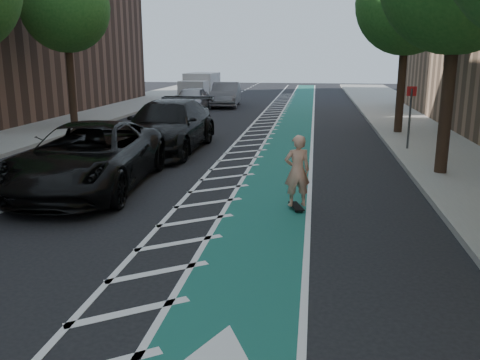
% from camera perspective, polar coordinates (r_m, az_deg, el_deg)
% --- Properties ---
extents(ground, '(120.00, 120.00, 0.00)m').
position_cam_1_polar(ground, '(9.47, -18.00, -9.31)').
color(ground, black).
rests_on(ground, ground).
extents(bike_lane, '(2.00, 90.00, 0.01)m').
position_cam_1_polar(bike_lane, '(18.15, 4.84, 2.37)').
color(bike_lane, '#1C6255').
rests_on(bike_lane, ground).
extents(buffer_strip, '(1.40, 90.00, 0.01)m').
position_cam_1_polar(buffer_strip, '(18.30, 0.14, 2.51)').
color(buffer_strip, silver).
rests_on(buffer_strip, ground).
extents(sidewalk_right, '(5.00, 90.00, 0.15)m').
position_cam_1_polar(sidewalk_right, '(18.91, 24.91, 1.79)').
color(sidewalk_right, gray).
rests_on(sidewalk_right, ground).
extents(curb_right, '(0.12, 90.00, 0.16)m').
position_cam_1_polar(curb_right, '(18.35, 17.57, 2.12)').
color(curb_right, gray).
rests_on(curb_right, ground).
extents(curb_left, '(0.12, 90.00, 0.16)m').
position_cam_1_polar(curb_left, '(21.23, -23.39, 3.16)').
color(curb_left, gray).
rests_on(curb_left, ground).
extents(tree_r_d, '(4.20, 4.20, 7.90)m').
position_cam_1_polar(tree_r_d, '(24.16, 18.42, 18.35)').
color(tree_r_d, '#382619').
rests_on(tree_r_d, ground).
extents(tree_l_d, '(4.20, 4.20, 7.90)m').
position_cam_1_polar(tree_l_d, '(26.68, -19.29, 17.80)').
color(tree_l_d, '#382619').
rests_on(tree_l_d, ground).
extents(sign_post, '(0.35, 0.08, 2.47)m').
position_cam_1_polar(sign_post, '(20.20, 18.52, 6.74)').
color(sign_post, '#4C4C4C').
rests_on(sign_post, ground).
extents(skateboard, '(0.42, 0.77, 0.10)m').
position_cam_1_polar(skateboard, '(12.27, 6.33, -2.95)').
color(skateboard, black).
rests_on(skateboard, ground).
extents(skateboarder, '(0.72, 0.58, 1.71)m').
position_cam_1_polar(skateboarder, '(12.05, 6.44, 1.04)').
color(skateboarder, tan).
rests_on(skateboarder, skateboard).
extents(suv_near, '(3.41, 6.68, 1.81)m').
position_cam_1_polar(suv_near, '(14.51, -16.62, 2.52)').
color(suv_near, black).
rests_on(suv_near, ground).
extents(suv_far, '(2.79, 6.64, 1.91)m').
position_cam_1_polar(suv_far, '(19.72, -8.15, 6.00)').
color(suv_far, black).
rests_on(suv_far, ground).
extents(car_silver, '(2.05, 4.74, 1.59)m').
position_cam_1_polar(car_silver, '(33.68, -5.47, 9.04)').
color(car_silver, '#ACABB0').
rests_on(car_silver, ground).
extents(car_grey, '(2.19, 5.28, 1.70)m').
position_cam_1_polar(car_grey, '(36.73, -1.61, 9.58)').
color(car_grey, slate).
rests_on(car_grey, ground).
extents(box_truck, '(2.54, 5.22, 2.13)m').
position_cam_1_polar(box_truck, '(42.80, -4.51, 10.33)').
color(box_truck, silver).
rests_on(box_truck, ground).
extents(barrel_a, '(0.71, 0.71, 0.97)m').
position_cam_1_polar(barrel_a, '(18.77, -16.58, 3.63)').
color(barrel_a, '#F64B0C').
rests_on(barrel_a, ground).
extents(barrel_b, '(0.72, 0.72, 0.98)m').
position_cam_1_polar(barrel_b, '(22.37, -11.18, 5.53)').
color(barrel_b, '#E9520C').
rests_on(barrel_b, ground).
extents(barrel_c, '(0.58, 0.58, 0.79)m').
position_cam_1_polar(barrel_c, '(25.45, -7.75, 6.46)').
color(barrel_c, '#D84E0B').
rests_on(barrel_c, ground).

